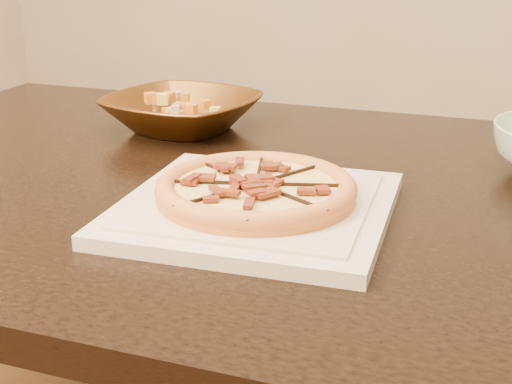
# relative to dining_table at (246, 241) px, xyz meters

# --- Properties ---
(dining_table) EXTENTS (1.50, 1.05, 0.75)m
(dining_table) POSITION_rel_dining_table_xyz_m (0.00, 0.00, 0.00)
(dining_table) COLOR black
(dining_table) RESTS_ON floor
(plate) EXTENTS (0.37, 0.37, 0.02)m
(plate) POSITION_rel_dining_table_xyz_m (0.08, -0.12, 0.11)
(plate) COLOR beige
(plate) RESTS_ON dining_table
(pizza) EXTENTS (0.24, 0.24, 0.03)m
(pizza) POSITION_rel_dining_table_xyz_m (0.08, -0.12, 0.13)
(pizza) COLOR #CF6C30
(pizza) RESTS_ON plate
(bronze_bowl) EXTENTS (0.27, 0.27, 0.06)m
(bronze_bowl) POSITION_rel_dining_table_xyz_m (-0.21, 0.18, 0.13)
(bronze_bowl) COLOR brown
(bronze_bowl) RESTS_ON dining_table
(mixed_dish) EXTENTS (0.11, 0.12, 0.03)m
(mixed_dish) POSITION_rel_dining_table_xyz_m (-0.22, 0.18, 0.18)
(mixed_dish) COLOR tan
(mixed_dish) RESTS_ON bronze_bowl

